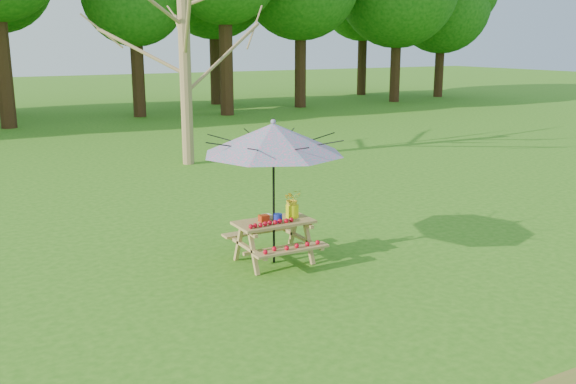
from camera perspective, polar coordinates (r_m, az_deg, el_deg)
ground at (r=7.68m, az=-1.26°, el=-12.79°), size 120.00×120.00×0.00m
picnic_table at (r=9.98m, az=-1.25°, el=-4.49°), size 1.20×1.32×0.67m
patio_umbrella at (r=9.61m, az=-1.31°, el=4.76°), size 2.23×2.23×2.25m
produce_bins at (r=9.87m, az=-1.55°, el=-2.30°), size 0.31×0.38×0.13m
tomatoes_row at (r=9.66m, az=-1.55°, el=-2.77°), size 0.77×0.13×0.07m
flower_bucket at (r=10.03m, az=0.38°, el=-0.94°), size 0.28×0.24×0.45m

